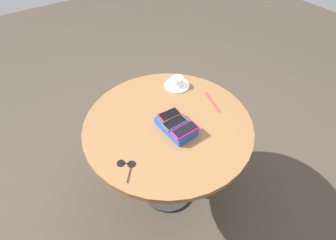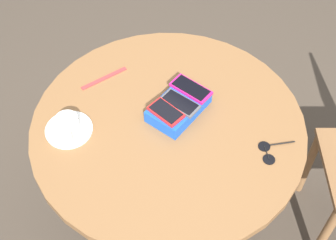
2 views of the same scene
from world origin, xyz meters
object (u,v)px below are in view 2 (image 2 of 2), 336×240
(phone_magenta, at_px, (191,89))
(phone_red, at_px, (165,113))
(round_table, at_px, (168,142))
(sunglasses, at_px, (268,152))
(lanyard_strap, at_px, (104,78))
(saucer, at_px, (69,130))
(phone_box, at_px, (179,107))
(phone_gray, at_px, (179,103))
(coffee_cup, at_px, (68,124))

(phone_magenta, height_order, phone_red, same)
(phone_magenta, bearing_deg, round_table, 5.32)
(sunglasses, bearing_deg, lanyard_strap, -79.74)
(saucer, relative_size, sunglasses, 1.18)
(saucer, xyz_separation_m, lanyard_strap, (-0.25, -0.08, -0.00))
(round_table, bearing_deg, phone_box, -172.88)
(round_table, bearing_deg, phone_magenta, -174.68)
(phone_box, height_order, lanyard_strap, phone_box)
(round_table, distance_m, phone_magenta, 0.21)
(phone_box, relative_size, phone_gray, 1.64)
(phone_red, bearing_deg, lanyard_strap, -91.88)
(phone_gray, bearing_deg, sunglasses, 100.74)
(phone_box, relative_size, lanyard_strap, 1.19)
(round_table, xyz_separation_m, coffee_cup, (0.24, -0.23, 0.14))
(round_table, distance_m, phone_gray, 0.17)
(phone_magenta, bearing_deg, phone_gray, 7.63)
(phone_box, xyz_separation_m, phone_gray, (0.00, 0.01, 0.03))
(saucer, height_order, sunglasses, saucer)
(phone_magenta, distance_m, sunglasses, 0.34)
(round_table, xyz_separation_m, lanyard_strap, (-0.01, -0.32, 0.11))
(phone_red, bearing_deg, phone_gray, 174.18)
(phone_magenta, bearing_deg, phone_red, 1.42)
(saucer, bearing_deg, lanyard_strap, -161.18)
(phone_gray, relative_size, saucer, 0.85)
(lanyard_strap, bearing_deg, saucer, 18.82)
(saucer, height_order, coffee_cup, coffee_cup)
(phone_box, xyz_separation_m, phone_magenta, (-0.07, -0.00, 0.03))
(round_table, bearing_deg, lanyard_strap, -91.35)
(phone_red, height_order, saucer, phone_red)
(phone_red, distance_m, lanyard_strap, 0.31)
(phone_gray, bearing_deg, phone_magenta, -172.37)
(phone_red, height_order, coffee_cup, coffee_cup)
(phone_gray, bearing_deg, lanyard_strap, -80.23)
(phone_gray, height_order, saucer, phone_gray)
(round_table, height_order, phone_gray, phone_gray)
(sunglasses, bearing_deg, phone_magenta, -92.17)
(round_table, bearing_deg, phone_gray, -177.50)
(phone_magenta, relative_size, sunglasses, 1.08)
(coffee_cup, xyz_separation_m, lanyard_strap, (-0.25, -0.09, -0.04))
(lanyard_strap, bearing_deg, sunglasses, 100.26)
(phone_magenta, height_order, lanyard_strap, phone_magenta)
(phone_box, bearing_deg, round_table, 7.12)
(round_table, xyz_separation_m, saucer, (0.24, -0.23, 0.11))
(coffee_cup, distance_m, lanyard_strap, 0.26)
(phone_box, xyz_separation_m, phone_red, (0.07, -0.00, 0.03))
(phone_gray, height_order, sunglasses, phone_gray)
(phone_box, height_order, sunglasses, phone_box)
(phone_magenta, bearing_deg, saucer, -30.45)
(phone_gray, bearing_deg, phone_red, -5.82)
(saucer, bearing_deg, coffee_cup, 58.78)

